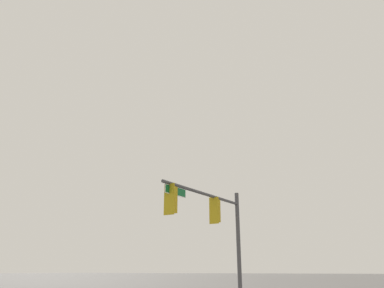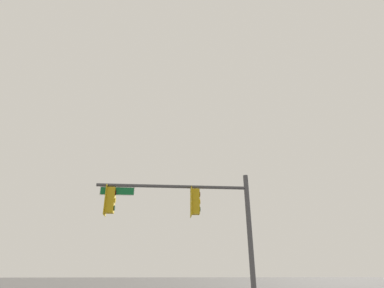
{
  "view_description": "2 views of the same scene",
  "coord_description": "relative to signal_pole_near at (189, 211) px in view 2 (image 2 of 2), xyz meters",
  "views": [
    {
      "loc": [
        11.63,
        0.18,
        1.46
      ],
      "look_at": [
        -4.76,
        -8.56,
        7.76
      ],
      "focal_mm": 35.0,
      "sensor_mm": 36.0,
      "label": 1
    },
    {
      "loc": [
        -2.88,
        5.31,
        1.31
      ],
      "look_at": [
        -4.92,
        -6.11,
        6.41
      ],
      "focal_mm": 28.0,
      "sensor_mm": 36.0,
      "label": 2
    }
  ],
  "objects": [
    {
      "name": "signal_pole_near",
      "position": [
        0.0,
        0.0,
        0.0
      ],
      "size": [
        6.75,
        0.95,
        5.53
      ],
      "color": "#47474C",
      "rests_on": "ground_plane"
    }
  ]
}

